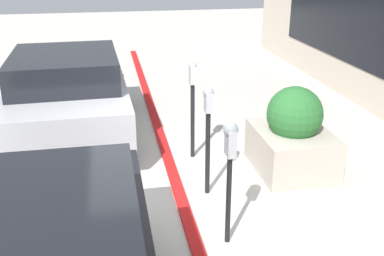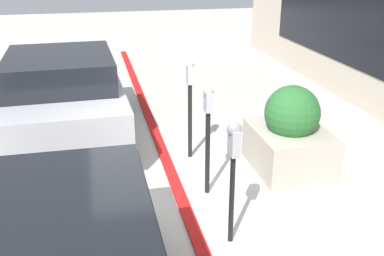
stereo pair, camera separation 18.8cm
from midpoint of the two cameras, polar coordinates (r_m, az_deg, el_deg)
The scene contains 7 objects.
ground_plane at distance 6.36m, azimuth -1.77°, elevation -8.40°, with size 40.00×40.00×0.00m, color beige.
curb_strip at distance 6.34m, azimuth -2.49°, elevation -8.32°, with size 19.00×0.16×0.04m.
parking_meter_nearest at distance 4.91m, azimuth 4.18°, elevation -3.53°, with size 0.19×0.16×1.49m.
parking_meter_second at distance 5.96m, azimuth 1.14°, elevation 0.66°, with size 0.17×0.14×1.54m.
parking_meter_middle at distance 7.07m, azimuth -1.02°, elevation 4.01°, with size 0.15×0.12×1.59m.
planter_box at distance 6.99m, azimuth 11.62°, elevation -0.91°, with size 1.32×1.08×1.33m.
parked_car_middle at distance 8.28m, azimuth -16.70°, elevation 4.23°, with size 4.12×2.12×1.55m.
Camera 2 is at (-5.38, 1.12, 3.20)m, focal length 42.00 mm.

